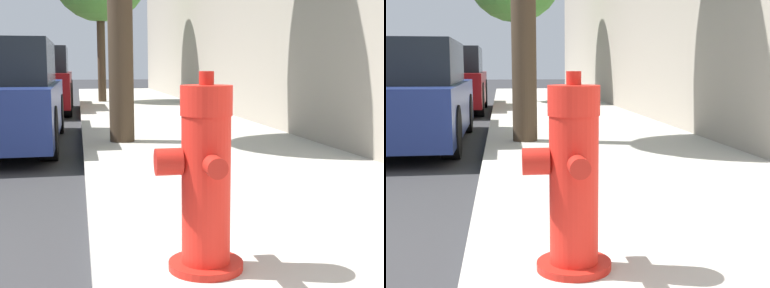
% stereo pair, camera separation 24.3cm
% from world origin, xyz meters
% --- Properties ---
extents(fire_hydrant, '(0.40, 0.42, 0.91)m').
position_xyz_m(fire_hydrant, '(2.13, 0.23, 0.55)').
color(fire_hydrant, red).
rests_on(fire_hydrant, sidewalk_slab).
extents(parked_car_mid, '(1.77, 3.94, 1.48)m').
position_xyz_m(parked_car_mid, '(0.57, 10.48, 0.72)').
color(parked_car_mid, maroon).
rests_on(parked_car_mid, ground_plane).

